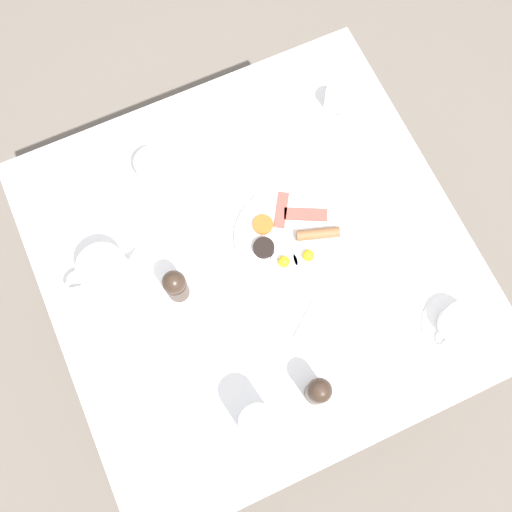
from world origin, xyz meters
TOP-DOWN VIEW (x-y plane):
  - ground_plane at (0.00, 0.00)m, footprint 8.00×8.00m
  - table at (0.00, 0.00)m, footprint 0.99×1.00m
  - breakfast_plate at (-0.01, 0.10)m, footprint 0.27×0.27m
  - teapot_near at (-0.10, -0.34)m, footprint 0.11×0.20m
  - teacup_with_saucer_left at (0.34, 0.35)m, footprint 0.15×0.15m
  - teacup_with_saucer_right at (-0.31, -0.14)m, footprint 0.15×0.15m
  - water_glass_tall at (0.35, -0.16)m, footprint 0.08×0.08m
  - creamer_jug at (-0.29, 0.36)m, footprint 0.08×0.06m
  - pepper_grinder at (0.34, -0.01)m, footprint 0.05×0.05m
  - salt_grinder at (0.00, -0.20)m, footprint 0.05×0.05m
  - napkin_folded at (0.23, 0.07)m, footprint 0.16×0.15m
  - fork_by_plate at (-0.06, 0.38)m, footprint 0.03×0.16m
  - knife_by_plate at (-0.32, 0.15)m, footprint 0.17×0.16m
  - spoon_for_tea at (0.40, 0.18)m, footprint 0.14×0.03m
  - fork_spare at (0.14, -0.35)m, footprint 0.17×0.10m

SIDE VIEW (x-z plane):
  - ground_plane at x=0.00m, z-range 0.00..0.00m
  - table at x=0.00m, z-range 0.29..1.02m
  - fork_by_plate at x=-0.06m, z-range 0.73..0.73m
  - knife_by_plate at x=-0.32m, z-range 0.73..0.73m
  - spoon_for_tea at x=0.40m, z-range 0.73..0.73m
  - fork_spare at x=0.14m, z-range 0.73..0.73m
  - napkin_folded at x=0.23m, z-range 0.73..0.74m
  - breakfast_plate at x=-0.01m, z-range 0.72..0.76m
  - teacup_with_saucer_right at x=-0.31m, z-range 0.72..0.79m
  - teacup_with_saucer_left at x=0.34m, z-range 0.72..0.79m
  - creamer_jug at x=-0.29m, z-range 0.73..0.78m
  - teapot_near at x=-0.10m, z-range 0.72..0.84m
  - pepper_grinder at x=0.34m, z-range 0.73..0.85m
  - salt_grinder at x=0.00m, z-range 0.73..0.85m
  - water_glass_tall at x=0.35m, z-range 0.73..0.86m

